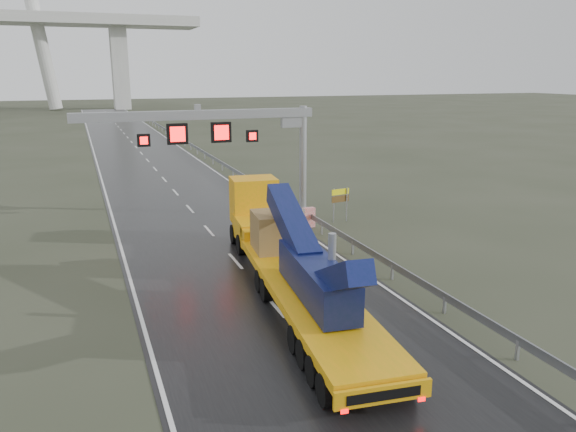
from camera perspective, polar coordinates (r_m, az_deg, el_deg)
name	(u,v)px	position (r m, az deg, el deg)	size (l,w,h in m)	color
ground	(313,350)	(19.89, 2.53, -13.46)	(400.00, 400.00, 0.00)	#323726
road	(155,169)	(57.34, -13.35, 4.66)	(11.00, 200.00, 0.02)	black
guardrail	(242,175)	(48.73, -4.69, 4.17)	(0.20, 140.00, 1.40)	gray
sign_gantry	(232,133)	(35.52, -5.71, 8.36)	(14.90, 1.20, 7.42)	beige
heavy_haul_truck	(283,246)	(25.24, -0.47, -3.10)	(4.56, 18.90, 4.40)	#FFA30E
exit_sign_pair	(340,198)	(35.78, 5.34, 1.79)	(1.27, 0.25, 2.19)	gray
striped_barrier	(309,217)	(34.63, 2.12, -0.15)	(0.72, 0.39, 1.22)	red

